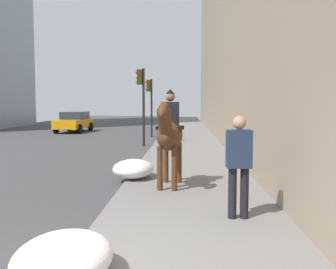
{
  "coord_description": "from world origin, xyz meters",
  "views": [
    {
      "loc": [
        -3.84,
        -1.45,
        2.02
      ],
      "look_at": [
        4.0,
        -1.13,
        1.4
      ],
      "focal_mm": 41.93,
      "sensor_mm": 36.0,
      "label": 1
    }
  ],
  "objects_px": {
    "mounted_horse_near": "(169,134)",
    "traffic_light_far_curb": "(150,98)",
    "traffic_light_near_curb": "(142,94)",
    "car_near_lane": "(74,121)",
    "pedestrian_greeting": "(239,160)"
  },
  "relations": [
    {
      "from": "mounted_horse_near",
      "to": "traffic_light_far_curb",
      "type": "distance_m",
      "value": 14.87
    },
    {
      "from": "traffic_light_far_curb",
      "to": "traffic_light_near_curb",
      "type": "bearing_deg",
      "value": -179.3
    },
    {
      "from": "car_near_lane",
      "to": "traffic_light_near_curb",
      "type": "relative_size",
      "value": 1.19
    },
    {
      "from": "car_near_lane",
      "to": "traffic_light_near_curb",
      "type": "bearing_deg",
      "value": 34.85
    },
    {
      "from": "mounted_horse_near",
      "to": "pedestrian_greeting",
      "type": "bearing_deg",
      "value": 32.95
    },
    {
      "from": "mounted_horse_near",
      "to": "traffic_light_far_curb",
      "type": "height_order",
      "value": "traffic_light_far_curb"
    },
    {
      "from": "mounted_horse_near",
      "to": "traffic_light_near_curb",
      "type": "distance_m",
      "value": 9.73
    },
    {
      "from": "car_near_lane",
      "to": "traffic_light_far_curb",
      "type": "bearing_deg",
      "value": 58.21
    },
    {
      "from": "traffic_light_near_curb",
      "to": "traffic_light_far_curb",
      "type": "xyz_separation_m",
      "value": [
        5.21,
        0.06,
        -0.11
      ]
    },
    {
      "from": "pedestrian_greeting",
      "to": "car_near_lane",
      "type": "bearing_deg",
      "value": 19.35
    },
    {
      "from": "mounted_horse_near",
      "to": "car_near_lane",
      "type": "height_order",
      "value": "mounted_horse_near"
    },
    {
      "from": "pedestrian_greeting",
      "to": "traffic_light_far_curb",
      "type": "xyz_separation_m",
      "value": [
        17.13,
        2.96,
        1.26
      ]
    },
    {
      "from": "traffic_light_far_curb",
      "to": "mounted_horse_near",
      "type": "bearing_deg",
      "value": -173.32
    },
    {
      "from": "mounted_horse_near",
      "to": "traffic_light_near_curb",
      "type": "bearing_deg",
      "value": -164.31
    },
    {
      "from": "pedestrian_greeting",
      "to": "car_near_lane",
      "type": "distance_m",
      "value": 22.75
    }
  ]
}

